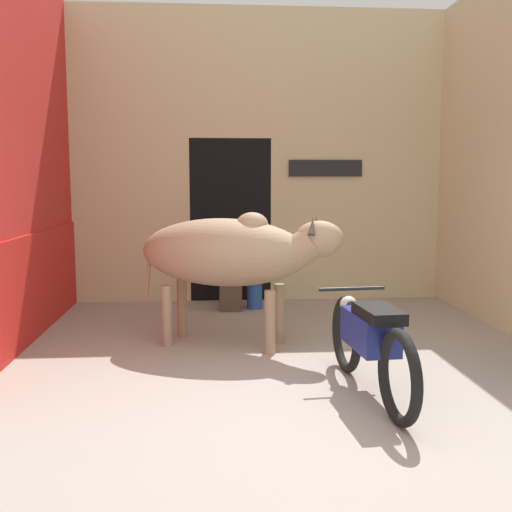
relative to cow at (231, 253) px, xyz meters
The scene contains 7 objects.
ground_plane 2.15m from the cow, 75.36° to the right, with size 30.00×30.00×0.00m, color #9E9389.
wall_left_shopfront 2.43m from the cow, behind, with size 0.25×4.24×4.07m.
wall_back_with_doorway 2.75m from the cow, 82.29° to the left, with size 5.21×0.93×4.07m.
cow is the anchor object (origin of this frame).
motorcycle_near 1.94m from the cow, 56.15° to the right, with size 0.58×1.89×0.79m.
shopkeeper_seated 1.81m from the cow, 88.32° to the left, with size 0.42×0.34×1.14m.
plastic_stool 1.98m from the cow, 78.18° to the left, with size 0.29×0.29×0.40m.
Camera 1 is at (-0.70, -4.21, 1.69)m, focal length 42.00 mm.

